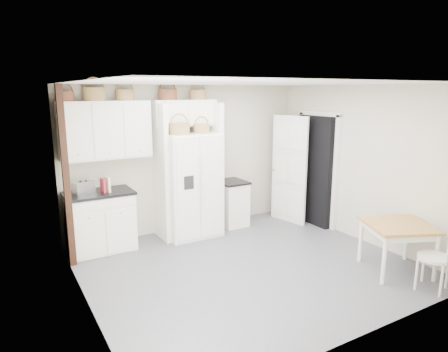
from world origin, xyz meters
TOP-DOWN VIEW (x-y plane):
  - floor at (0.00, 0.00)m, footprint 4.50×4.50m
  - ceiling at (0.00, 0.00)m, footprint 4.50×4.50m
  - wall_back at (0.00, 2.00)m, footprint 4.50×0.00m
  - wall_left at (-2.25, 0.00)m, footprint 0.00×4.00m
  - wall_right at (2.25, 0.00)m, footprint 0.00×4.00m
  - refrigerator at (-0.15, 1.62)m, footprint 0.93×0.75m
  - base_cab_left at (-1.70, 1.70)m, footprint 0.99×0.63m
  - base_cab_right at (0.74, 1.70)m, footprint 0.46×0.56m
  - dining_table at (1.70, -1.17)m, footprint 1.11×1.11m
  - windsor_chair at (1.64, -1.75)m, footprint 0.53×0.50m
  - counter_left at (-1.70, 1.70)m, footprint 1.03×0.67m
  - counter_right at (0.74, 1.70)m, footprint 0.50×0.59m
  - toaster at (-1.92, 1.64)m, footprint 0.34×0.25m
  - cookbook_red at (-1.64, 1.62)m, footprint 0.06×0.15m
  - cookbook_cream at (-1.57, 1.62)m, footprint 0.07×0.16m
  - basket_upper_a at (-2.05, 1.83)m, footprint 0.26×0.26m
  - basket_upper_b at (-1.63, 1.83)m, footprint 0.34×0.34m
  - basket_upper_c at (-1.16, 1.83)m, footprint 0.29×0.29m
  - basket_bridge_a at (-0.44, 1.83)m, footprint 0.32×0.32m
  - basket_bridge_b at (0.12, 1.83)m, footprint 0.29×0.29m
  - basket_fridge_a at (-0.38, 1.52)m, footprint 0.34×0.34m
  - basket_fridge_b at (0.03, 1.52)m, footprint 0.28×0.28m
  - upper_cabinet at (-1.50, 1.83)m, footprint 1.40×0.34m
  - bridge_cabinet at (-0.15, 1.83)m, footprint 1.12×0.34m
  - fridge_panel_left at (-0.66, 1.70)m, footprint 0.08×0.60m
  - fridge_panel_right at (0.36, 1.70)m, footprint 0.08×0.60m
  - trim_post at (-2.20, 1.35)m, footprint 0.09×0.09m
  - doorway_void at (2.16, 1.00)m, footprint 0.18×0.85m
  - door_slab at (1.80, 1.33)m, footprint 0.21×0.79m

SIDE VIEW (x-z plane):
  - floor at x=0.00m, z-range 0.00..0.00m
  - dining_table at x=1.70m, z-range 0.00..0.70m
  - base_cab_right at x=0.74m, z-range 0.00..0.81m
  - windsor_chair at x=1.64m, z-range 0.00..0.87m
  - base_cab_left at x=-1.70m, z-range 0.00..0.92m
  - counter_right at x=0.74m, z-range 0.81..0.85m
  - refrigerator at x=-0.15m, z-range 0.00..1.80m
  - counter_left at x=-1.70m, z-range 0.92..0.96m
  - doorway_void at x=2.16m, z-range 0.00..2.05m
  - door_slab at x=1.80m, z-range 0.00..2.05m
  - toaster at x=-1.92m, z-range 0.96..1.17m
  - cookbook_red at x=-1.64m, z-range 0.96..1.18m
  - cookbook_cream at x=-1.57m, z-range 0.96..1.20m
  - fridge_panel_left at x=-0.66m, z-range 0.00..2.30m
  - fridge_panel_right at x=0.36m, z-range 0.00..2.30m
  - wall_back at x=0.00m, z-range -0.95..3.55m
  - wall_left at x=-2.25m, z-range -0.70..3.30m
  - wall_right at x=2.25m, z-range -0.70..3.30m
  - trim_post at x=-2.20m, z-range 0.00..2.60m
  - basket_fridge_b at x=0.03m, z-range 1.80..1.96m
  - basket_fridge_a at x=-0.38m, z-range 1.80..1.99m
  - upper_cabinet at x=-1.50m, z-range 1.45..2.35m
  - bridge_cabinet at x=-0.15m, z-range 1.90..2.35m
  - basket_upper_a at x=-2.05m, z-range 2.35..2.49m
  - basket_bridge_b at x=0.12m, z-range 2.35..2.52m
  - basket_upper_c at x=-1.16m, z-range 2.35..2.52m
  - basket_bridge_a at x=-0.44m, z-range 2.35..2.53m
  - basket_upper_b at x=-1.63m, z-range 2.35..2.55m
  - ceiling at x=0.00m, z-range 2.60..2.60m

